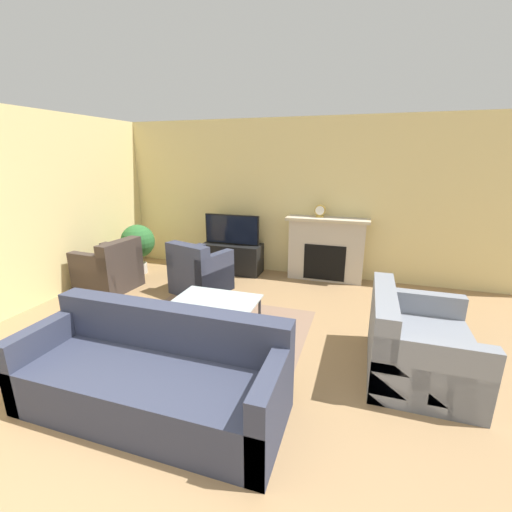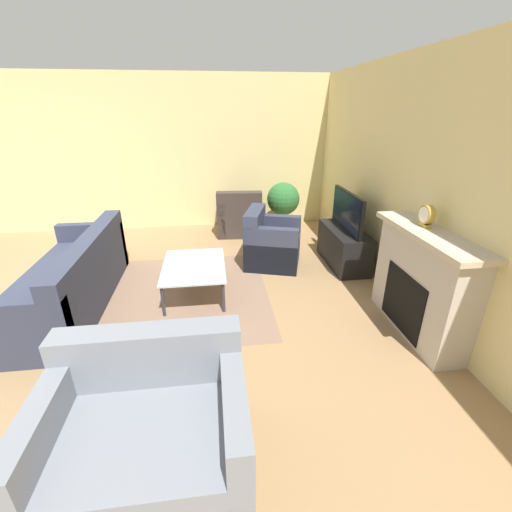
{
  "view_description": "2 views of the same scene",
  "coord_description": "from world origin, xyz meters",
  "px_view_note": "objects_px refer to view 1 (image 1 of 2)",
  "views": [
    {
      "loc": [
        1.53,
        -1.21,
        2.07
      ],
      "look_at": [
        0.14,
        3.08,
        0.75
      ],
      "focal_mm": 24.0,
      "sensor_mm": 36.0,
      "label": 1
    },
    {
      "loc": [
        3.68,
        2.53,
        2.13
      ],
      "look_at": [
        0.4,
        2.96,
        0.7
      ],
      "focal_mm": 24.0,
      "sensor_mm": 36.0,
      "label": 2
    }
  ],
  "objects_px": {
    "mantel_clock": "(320,211)",
    "armchair_accent": "(200,273)",
    "coffee_table": "(215,303)",
    "armchair_by_window": "(110,271)",
    "tv": "(232,229)",
    "potted_plant": "(138,243)",
    "couch_loveseat": "(415,347)",
    "couch_sectional": "(154,377)"
  },
  "relations": [
    {
      "from": "mantel_clock",
      "to": "armchair_accent",
      "type": "bearing_deg",
      "value": -144.33
    },
    {
      "from": "armchair_accent",
      "to": "mantel_clock",
      "type": "bearing_deg",
      "value": -127.18
    },
    {
      "from": "couch_loveseat",
      "to": "mantel_clock",
      "type": "xyz_separation_m",
      "value": [
        -1.3,
        2.48,
        0.9
      ]
    },
    {
      "from": "couch_loveseat",
      "to": "coffee_table",
      "type": "distance_m",
      "value": 2.23
    },
    {
      "from": "armchair_accent",
      "to": "coffee_table",
      "type": "relative_size",
      "value": 0.91
    },
    {
      "from": "coffee_table",
      "to": "potted_plant",
      "type": "relative_size",
      "value": 1.13
    },
    {
      "from": "armchair_accent",
      "to": "tv",
      "type": "bearing_deg",
      "value": -80.11
    },
    {
      "from": "couch_sectional",
      "to": "coffee_table",
      "type": "bearing_deg",
      "value": 93.19
    },
    {
      "from": "armchair_by_window",
      "to": "potted_plant",
      "type": "bearing_deg",
      "value": -173.32
    },
    {
      "from": "armchair_accent",
      "to": "coffee_table",
      "type": "bearing_deg",
      "value": 142.14
    },
    {
      "from": "couch_loveseat",
      "to": "coffee_table",
      "type": "relative_size",
      "value": 1.19
    },
    {
      "from": "couch_sectional",
      "to": "mantel_clock",
      "type": "distance_m",
      "value": 3.88
    },
    {
      "from": "armchair_by_window",
      "to": "coffee_table",
      "type": "relative_size",
      "value": 0.83
    },
    {
      "from": "couch_loveseat",
      "to": "tv",
      "type": "bearing_deg",
      "value": 50.59
    },
    {
      "from": "couch_loveseat",
      "to": "mantel_clock",
      "type": "bearing_deg",
      "value": 27.72
    },
    {
      "from": "armchair_accent",
      "to": "potted_plant",
      "type": "relative_size",
      "value": 1.03
    },
    {
      "from": "couch_sectional",
      "to": "couch_loveseat",
      "type": "xyz_separation_m",
      "value": [
        2.14,
        1.2,
        0.0
      ]
    },
    {
      "from": "couch_sectional",
      "to": "couch_loveseat",
      "type": "bearing_deg",
      "value": 29.15
    },
    {
      "from": "tv",
      "to": "couch_loveseat",
      "type": "height_order",
      "value": "tv"
    },
    {
      "from": "armchair_by_window",
      "to": "tv",
      "type": "bearing_deg",
      "value": 136.03
    },
    {
      "from": "potted_plant",
      "to": "armchair_accent",
      "type": "bearing_deg",
      "value": -18.1
    },
    {
      "from": "tv",
      "to": "armchair_by_window",
      "type": "xyz_separation_m",
      "value": [
        -1.56,
        -1.39,
        -0.5
      ]
    },
    {
      "from": "coffee_table",
      "to": "mantel_clock",
      "type": "height_order",
      "value": "mantel_clock"
    },
    {
      "from": "armchair_by_window",
      "to": "mantel_clock",
      "type": "height_order",
      "value": "mantel_clock"
    },
    {
      "from": "potted_plant",
      "to": "tv",
      "type": "bearing_deg",
      "value": 19.9
    },
    {
      "from": "potted_plant",
      "to": "coffee_table",
      "type": "bearing_deg",
      "value": -35.02
    },
    {
      "from": "coffee_table",
      "to": "potted_plant",
      "type": "xyz_separation_m",
      "value": [
        -2.21,
        1.55,
        0.22
      ]
    },
    {
      "from": "armchair_accent",
      "to": "potted_plant",
      "type": "xyz_separation_m",
      "value": [
        -1.46,
        0.48,
        0.27
      ]
    },
    {
      "from": "tv",
      "to": "armchair_accent",
      "type": "relative_size",
      "value": 1.09
    },
    {
      "from": "couch_loveseat",
      "to": "couch_sectional",
      "type": "bearing_deg",
      "value": 119.15
    },
    {
      "from": "tv",
      "to": "coffee_table",
      "type": "bearing_deg",
      "value": -73.84
    },
    {
      "from": "tv",
      "to": "couch_sectional",
      "type": "xyz_separation_m",
      "value": [
        0.69,
        -3.53,
        -0.51
      ]
    },
    {
      "from": "couch_sectional",
      "to": "armchair_accent",
      "type": "xyz_separation_m",
      "value": [
        -0.83,
        2.47,
        0.01
      ]
    },
    {
      "from": "armchair_accent",
      "to": "mantel_clock",
      "type": "distance_m",
      "value": 2.24
    },
    {
      "from": "armchair_accent",
      "to": "coffee_table",
      "type": "height_order",
      "value": "armchair_accent"
    },
    {
      "from": "armchair_by_window",
      "to": "mantel_clock",
      "type": "xyz_separation_m",
      "value": [
        3.1,
        1.53,
        0.89
      ]
    },
    {
      "from": "armchair_by_window",
      "to": "mantel_clock",
      "type": "distance_m",
      "value": 3.57
    },
    {
      "from": "potted_plant",
      "to": "couch_loveseat",
      "type": "bearing_deg",
      "value": -21.6
    },
    {
      "from": "couch_sectional",
      "to": "tv",
      "type": "bearing_deg",
      "value": 101.13
    },
    {
      "from": "mantel_clock",
      "to": "coffee_table",
      "type": "bearing_deg",
      "value": -112.07
    },
    {
      "from": "coffee_table",
      "to": "couch_loveseat",
      "type": "bearing_deg",
      "value": -5.29
    },
    {
      "from": "armchair_accent",
      "to": "potted_plant",
      "type": "distance_m",
      "value": 1.56
    }
  ]
}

